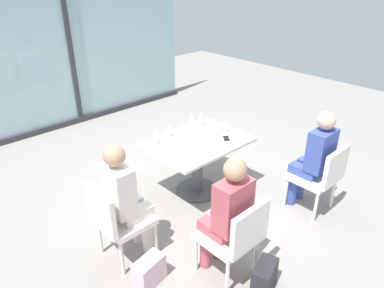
% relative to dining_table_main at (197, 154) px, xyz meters
% --- Properties ---
extents(ground_plane, '(12.00, 12.00, 0.00)m').
position_rel_dining_table_main_xyz_m(ground_plane, '(0.00, 0.00, -0.54)').
color(ground_plane, gray).
extents(window_wall_backdrop, '(4.73, 0.10, 2.70)m').
position_rel_dining_table_main_xyz_m(window_wall_backdrop, '(0.00, 3.20, 0.67)').
color(window_wall_backdrop, '#91B7BC').
rests_on(window_wall_backdrop, ground_plane).
extents(dining_table_main, '(1.21, 0.89, 0.73)m').
position_rel_dining_table_main_xyz_m(dining_table_main, '(0.00, 0.00, 0.00)').
color(dining_table_main, silver).
rests_on(dining_table_main, ground_plane).
extents(chair_side_end, '(0.50, 0.46, 0.87)m').
position_rel_dining_table_main_xyz_m(chair_side_end, '(-1.39, -0.33, -0.05)').
color(chair_side_end, silver).
rests_on(chair_side_end, ground_plane).
extents(chair_front_left, '(0.46, 0.50, 0.87)m').
position_rel_dining_table_main_xyz_m(chair_front_left, '(-0.75, -1.26, -0.05)').
color(chair_front_left, silver).
rests_on(chair_front_left, ground_plane).
extents(chair_front_right, '(0.46, 0.50, 0.87)m').
position_rel_dining_table_main_xyz_m(chair_front_right, '(0.75, -1.26, -0.05)').
color(chair_front_right, silver).
rests_on(chair_front_right, ground_plane).
extents(person_side_end, '(0.39, 0.34, 1.26)m').
position_rel_dining_table_main_xyz_m(person_side_end, '(-1.28, -0.33, 0.16)').
color(person_side_end, silver).
rests_on(person_side_end, ground_plane).
extents(person_front_left, '(0.34, 0.39, 1.26)m').
position_rel_dining_table_main_xyz_m(person_front_left, '(-0.75, -1.16, 0.16)').
color(person_front_left, '#B24C56').
rests_on(person_front_left, ground_plane).
extents(person_front_right, '(0.34, 0.39, 1.26)m').
position_rel_dining_table_main_xyz_m(person_front_right, '(0.75, -1.16, 0.16)').
color(person_front_right, '#384C9E').
rests_on(person_front_right, ground_plane).
extents(wine_glass_0, '(0.07, 0.07, 0.18)m').
position_rel_dining_table_main_xyz_m(wine_glass_0, '(-0.17, 0.32, 0.32)').
color(wine_glass_0, silver).
rests_on(wine_glass_0, dining_table_main).
extents(wine_glass_1, '(0.07, 0.07, 0.18)m').
position_rel_dining_table_main_xyz_m(wine_glass_1, '(0.26, 0.38, 0.32)').
color(wine_glass_1, silver).
rests_on(wine_glass_1, dining_table_main).
extents(wine_glass_2, '(0.07, 0.07, 0.18)m').
position_rel_dining_table_main_xyz_m(wine_glass_2, '(0.44, -0.06, 0.32)').
color(wine_glass_2, silver).
rests_on(wine_glass_2, dining_table_main).
extents(wine_glass_3, '(0.07, 0.07, 0.18)m').
position_rel_dining_table_main_xyz_m(wine_glass_3, '(-0.42, 0.27, 0.32)').
color(wine_glass_3, silver).
rests_on(wine_glass_3, dining_table_main).
extents(wine_glass_4, '(0.07, 0.07, 0.18)m').
position_rel_dining_table_main_xyz_m(wine_glass_4, '(0.14, 0.25, 0.32)').
color(wine_glass_4, silver).
rests_on(wine_glass_4, dining_table_main).
extents(wine_glass_5, '(0.07, 0.07, 0.18)m').
position_rel_dining_table_main_xyz_m(wine_glass_5, '(0.25, -0.04, 0.32)').
color(wine_glass_5, silver).
rests_on(wine_glass_5, dining_table_main).
extents(wine_glass_6, '(0.07, 0.07, 0.18)m').
position_rel_dining_table_main_xyz_m(wine_glass_6, '(0.35, 0.30, 0.32)').
color(wine_glass_6, silver).
rests_on(wine_glass_6, dining_table_main).
extents(coffee_cup, '(0.08, 0.08, 0.09)m').
position_rel_dining_table_main_xyz_m(coffee_cup, '(-0.27, -0.08, 0.23)').
color(coffee_cup, white).
rests_on(coffee_cup, dining_table_main).
extents(cell_phone_on_table, '(0.15, 0.16, 0.01)m').
position_rel_dining_table_main_xyz_m(cell_phone_on_table, '(0.30, -0.20, 0.19)').
color(cell_phone_on_table, black).
rests_on(cell_phone_on_table, dining_table_main).
extents(handbag_0, '(0.32, 0.21, 0.28)m').
position_rel_dining_table_main_xyz_m(handbag_0, '(-1.37, -0.79, -0.40)').
color(handbag_0, beige).
rests_on(handbag_0, ground_plane).
extents(handbag_1, '(0.33, 0.24, 0.28)m').
position_rel_dining_table_main_xyz_m(handbag_1, '(-0.65, -1.55, -0.40)').
color(handbag_1, '#232328').
rests_on(handbag_1, ground_plane).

